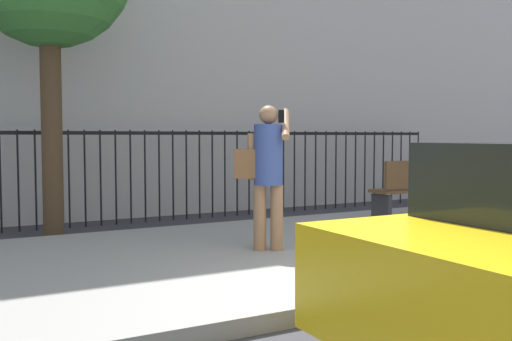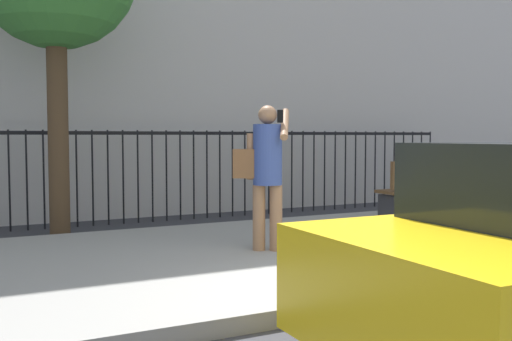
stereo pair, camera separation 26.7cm
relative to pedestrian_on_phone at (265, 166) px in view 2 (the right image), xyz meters
name	(u,v)px [view 2 (the right image)]	position (x,y,z in m)	size (l,w,h in m)	color
ground_plane	(393,309)	(0.14, -2.12, -1.14)	(60.00, 60.00, 0.00)	#333338
sidewalk	(272,254)	(0.14, 0.08, -1.07)	(28.00, 4.40, 0.15)	gray
iron_fence	(173,163)	(0.14, 3.78, -0.12)	(12.03, 0.04, 1.60)	black
pedestrian_on_phone	(265,166)	(0.00, 0.00, 0.00)	(0.72, 0.62, 1.70)	#936B4C
street_bench	(425,188)	(3.60, 1.21, -0.49)	(1.60, 0.45, 0.95)	brown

